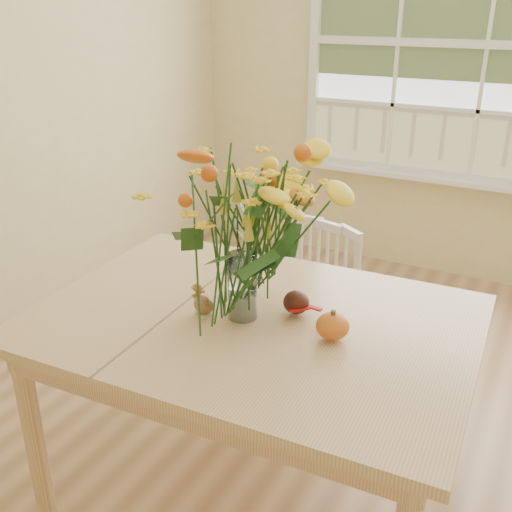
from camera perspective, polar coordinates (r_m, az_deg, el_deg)
The scene contains 9 objects.
floor at distance 2.64m, azimuth 8.32°, elevation -20.39°, with size 4.00×4.50×0.01m, color #9D734C.
wall_back at distance 4.14m, azimuth 20.88°, elevation 15.56°, with size 4.00×0.02×2.70m, color beige.
window at distance 4.09m, azimuth 21.17°, elevation 18.01°, with size 2.42×0.12×1.74m.
dining_table at distance 2.12m, azimuth -0.26°, elevation -7.96°, with size 1.54×1.13×0.80m.
windsor_chair at distance 2.87m, azimuth 5.58°, elevation -4.41°, with size 0.47×0.46×0.84m.
flower_vase at distance 1.93m, azimuth -1.35°, elevation 3.21°, with size 0.48×0.48×0.57m.
pumpkin at distance 1.94m, azimuth 7.29°, elevation -6.76°, with size 0.11×0.11×0.08m, color #CA6017.
turkey_figurine at distance 2.07m, azimuth -4.99°, elevation -4.64°, with size 0.09×0.07×0.10m.
dark_gourd at distance 2.08m, azimuth 3.84°, elevation -4.53°, with size 0.13×0.09×0.08m.
Camera 1 is at (0.58, -1.83, 1.81)m, focal length 42.00 mm.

